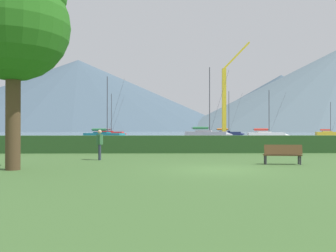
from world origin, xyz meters
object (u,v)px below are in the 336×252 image
object	(u,v)px
sailboat_slip_2	(227,133)
park_bench_near_path	(283,153)
sailboat_slip_9	(207,134)
dock_crane	(225,106)
sailboat_slip_0	(267,135)
park_tree	(17,19)
sailboat_slip_7	(110,133)
person_standing_walker	(100,142)
sailboat_slip_3	(105,135)
sailboat_slip_6	(329,133)

from	to	relation	value
sailboat_slip_2	park_bench_near_path	xyz separation A→B (m)	(-10.24, -70.27, -0.13)
sailboat_slip_9	dock_crane	xyz separation A→B (m)	(4.51, 5.50, 5.70)
sailboat_slip_0	park_tree	bearing A→B (deg)	-110.09
sailboat_slip_2	sailboat_slip_7	size ratio (longest dim) A/B	1.04
sailboat_slip_0	sailboat_slip_7	xyz separation A→B (m)	(-32.45, 21.90, 0.03)
sailboat_slip_7	person_standing_walker	bearing A→B (deg)	-74.63
sailboat_slip_0	person_standing_walker	distance (m)	53.72
sailboat_slip_2	dock_crane	bearing A→B (deg)	-87.34
sailboat_slip_3	park_bench_near_path	size ratio (longest dim) A/B	5.77
dock_crane	park_bench_near_path	bearing A→B (deg)	-97.48
park_bench_near_path	sailboat_slip_3	bearing A→B (deg)	115.51
sailboat_slip_7	person_standing_walker	xyz separation A→B (m)	(9.08, -70.27, 0.31)
park_tree	dock_crane	size ratio (longest dim) A/B	0.45
sailboat_slip_3	sailboat_slip_9	bearing A→B (deg)	46.19
sailboat_slip_6	dock_crane	size ratio (longest dim) A/B	0.44
park_tree	sailboat_slip_2	bearing A→B (deg)	73.05
sailboat_slip_2	person_standing_walker	xyz separation A→B (m)	(-19.39, -67.52, 0.31)
sailboat_slip_3	park_bench_near_path	bearing A→B (deg)	-51.72
person_standing_walker	park_tree	distance (m)	7.62
person_standing_walker	sailboat_slip_3	bearing A→B (deg)	84.80
sailboat_slip_3	sailboat_slip_6	size ratio (longest dim) A/B	1.18
sailboat_slip_3	park_tree	xyz separation A→B (m)	(3.19, -45.57, 5.62)
sailboat_slip_2	sailboat_slip_6	world-z (taller)	sailboat_slip_2
sailboat_slip_3	sailboat_slip_9	size ratio (longest dim) A/B	0.77
sailboat_slip_6	person_standing_walker	size ratio (longest dim) A/B	5.33
sailboat_slip_2	sailboat_slip_6	distance (m)	28.93
park_tree	dock_crane	bearing A→B (deg)	72.12
sailboat_slip_2	person_standing_walker	size ratio (longest dim) A/B	6.56
sailboat_slip_7	sailboat_slip_9	world-z (taller)	sailboat_slip_9
sailboat_slip_3	park_tree	world-z (taller)	sailboat_slip_3
sailboat_slip_0	dock_crane	world-z (taller)	dock_crane
person_standing_walker	dock_crane	bearing A→B (deg)	59.81
sailboat_slip_3	park_bench_near_path	distance (m)	46.03
sailboat_slip_6	sailboat_slip_9	distance (m)	42.93
sailboat_slip_9	park_tree	size ratio (longest dim) A/B	1.52
dock_crane	sailboat_slip_0	bearing A→B (deg)	-47.23
sailboat_slip_9	park_bench_near_path	world-z (taller)	sailboat_slip_9
sailboat_slip_2	park_tree	distance (m)	75.82
park_bench_near_path	park_tree	size ratio (longest dim) A/B	0.20
sailboat_slip_3	sailboat_slip_7	distance (m)	29.68
sailboat_slip_7	dock_crane	xyz separation A→B (m)	(25.88, -14.80, 5.81)
sailboat_slip_6	dock_crane	bearing A→B (deg)	-139.02
sailboat_slip_7	park_tree	xyz separation A→B (m)	(6.44, -75.08, 5.60)
sailboat_slip_9	park_tree	xyz separation A→B (m)	(-14.94, -54.78, 5.48)
park_bench_near_path	park_tree	xyz separation A→B (m)	(-11.80, -2.05, 5.73)
sailboat_slip_7	park_bench_near_path	xyz separation A→B (m)	(18.24, -73.02, -0.13)
sailboat_slip_0	sailboat_slip_3	distance (m)	30.17
dock_crane	sailboat_slip_6	bearing A→B (deg)	32.02
park_tree	park_bench_near_path	bearing A→B (deg)	9.87
sailboat_slip_0	sailboat_slip_2	xyz separation A→B (m)	(-3.97, 19.15, 0.02)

